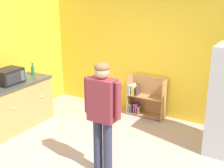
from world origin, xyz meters
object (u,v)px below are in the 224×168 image
bookshelf (145,99)px  green_glass_bottle (33,70)px  kitchen_counter (2,110)px  standing_person (102,110)px  microwave (9,76)px  green_cup (20,74)px  teal_cup (24,76)px

bookshelf → green_glass_bottle: green_glass_bottle is taller
bookshelf → green_glass_bottle: (-1.97, -1.19, 0.63)m
kitchen_counter → green_glass_bottle: bearing=92.8°
standing_person → microwave: 2.34m
green_cup → teal_cup: size_ratio=1.00×
standing_person → teal_cup: standing_person is taller
bookshelf → green_cup: green_cup is taller
green_glass_bottle → green_cup: size_ratio=2.59×
microwave → teal_cup: bearing=87.6°
standing_person → green_cup: (-2.50, 0.86, -0.06)m
teal_cup → microwave: bearing=-92.4°
kitchen_counter → bookshelf: 2.83m
bookshelf → teal_cup: bearing=-142.5°
teal_cup → green_cup: bearing=157.2°
bookshelf → standing_person: standing_person is taller
green_cup → bookshelf: bearing=33.0°
kitchen_counter → teal_cup: size_ratio=22.04×
teal_cup → kitchen_counter: bearing=-90.6°
standing_person → green_glass_bottle: (-2.33, 1.06, -0.01)m
kitchen_counter → green_cup: (-0.20, 0.68, 0.50)m
microwave → green_cup: 0.50m
bookshelf → microwave: microwave is taller
bookshelf → green_cup: (-2.13, -1.39, 0.58)m
green_cup → teal_cup: 0.23m
bookshelf → standing_person: size_ratio=0.51×
teal_cup → green_glass_bottle: bearing=99.8°
kitchen_counter → bookshelf: size_ratio=2.46×
kitchen_counter → bookshelf: kitchen_counter is taller
green_cup → standing_person: bearing=-19.0°
microwave → bookshelf: bearing=43.5°
bookshelf → green_cup: 2.61m
bookshelf → teal_cup: size_ratio=8.95×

